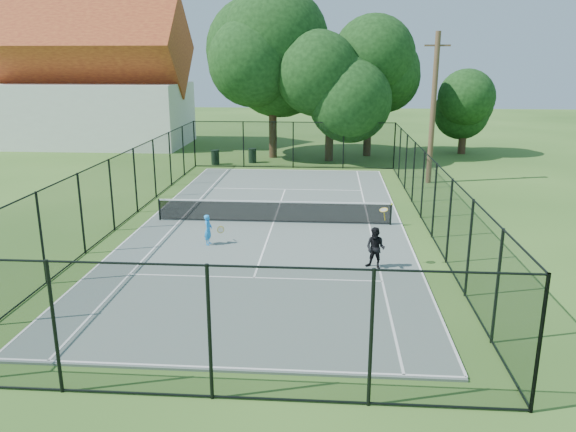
# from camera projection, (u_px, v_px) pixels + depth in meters

# --- Properties ---
(ground) EXTENTS (120.00, 120.00, 0.00)m
(ground) POSITION_uv_depth(u_px,v_px,m) (273.00, 224.00, 24.25)
(ground) COLOR #2E541C
(tennis_court) EXTENTS (11.00, 24.00, 0.06)m
(tennis_court) POSITION_uv_depth(u_px,v_px,m) (273.00, 223.00, 24.24)
(tennis_court) COLOR slate
(tennis_court) RESTS_ON ground
(tennis_net) EXTENTS (10.08, 0.08, 0.95)m
(tennis_net) POSITION_uv_depth(u_px,v_px,m) (273.00, 211.00, 24.09)
(tennis_net) COLOR black
(tennis_net) RESTS_ON tennis_court
(fence) EXTENTS (13.10, 26.10, 3.00)m
(fence) POSITION_uv_depth(u_px,v_px,m) (273.00, 190.00, 23.84)
(fence) COLOR black
(fence) RESTS_ON ground
(tree_near_left) EXTENTS (7.95, 7.95, 10.37)m
(tree_near_left) POSITION_uv_depth(u_px,v_px,m) (272.00, 66.00, 38.92)
(tree_near_left) COLOR #332114
(tree_near_left) RESTS_ON ground
(tree_near_mid) EXTENTS (5.97, 5.97, 7.81)m
(tree_near_mid) POSITION_uv_depth(u_px,v_px,m) (330.00, 90.00, 38.04)
(tree_near_mid) COLOR #332114
(tree_near_mid) RESTS_ON ground
(tree_near_right) EXTENTS (6.45, 6.45, 8.90)m
(tree_near_right) POSITION_uv_depth(u_px,v_px,m) (370.00, 77.00, 39.87)
(tree_near_right) COLOR #332114
(tree_near_right) RESTS_ON ground
(tree_far_right) EXTENTS (4.20, 4.20, 5.55)m
(tree_far_right) POSITION_uv_depth(u_px,v_px,m) (465.00, 107.00, 41.34)
(tree_far_right) COLOR #332114
(tree_far_right) RESTS_ON ground
(building) EXTENTS (15.30, 8.15, 11.87)m
(building) POSITION_uv_depth(u_px,v_px,m) (91.00, 84.00, 45.26)
(building) COLOR silver
(building) RESTS_ON ground
(trash_bin_left) EXTENTS (0.58, 0.58, 0.99)m
(trash_bin_left) POSITION_uv_depth(u_px,v_px,m) (215.00, 157.00, 37.72)
(trash_bin_left) COLOR black
(trash_bin_left) RESTS_ON ground
(trash_bin_right) EXTENTS (0.58, 0.58, 0.98)m
(trash_bin_right) POSITION_uv_depth(u_px,v_px,m) (252.00, 155.00, 38.40)
(trash_bin_right) COLOR black
(trash_bin_right) RESTS_ON ground
(utility_pole) EXTENTS (1.40, 0.30, 8.32)m
(utility_pole) POSITION_uv_depth(u_px,v_px,m) (433.00, 108.00, 31.18)
(utility_pole) COLOR #4C3823
(utility_pole) RESTS_ON ground
(player_blue) EXTENTS (0.74, 0.47, 1.16)m
(player_blue) POSITION_uv_depth(u_px,v_px,m) (208.00, 230.00, 21.20)
(player_blue) COLOR #1B8DEB
(player_blue) RESTS_ON tennis_court
(player_black) EXTENTS (0.98, 0.89, 2.19)m
(player_black) POSITION_uv_depth(u_px,v_px,m) (375.00, 248.00, 18.73)
(player_black) COLOR black
(player_black) RESTS_ON tennis_court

